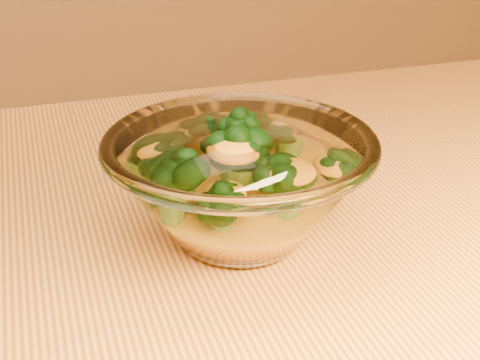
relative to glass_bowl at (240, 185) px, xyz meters
name	(u,v)px	position (x,y,z in m)	size (l,w,h in m)	color
glass_bowl	(240,185)	(0.00, 0.00, 0.00)	(0.19, 0.19, 0.08)	white
cheese_sauce	(240,207)	(0.00, 0.00, -0.02)	(0.11, 0.11, 0.03)	#FBAA15
broccoli_heap	(231,165)	(0.00, 0.01, 0.01)	(0.13, 0.13, 0.07)	black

